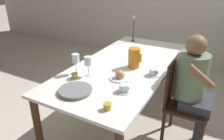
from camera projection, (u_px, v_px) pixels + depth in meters
The scene contains 14 objects.
ground_plane at pixel (124, 118), 2.78m from camera, with size 20.00×20.00×0.00m, color beige.
dining_table at pixel (125, 71), 2.51m from camera, with size 0.97×2.07×0.75m.
chair_person_side at pixel (181, 101), 2.25m from camera, with size 0.42×0.42×0.92m.
person_seated at pixel (194, 84), 2.13m from camera, with size 0.39×0.41×1.19m.
red_pitcher at pixel (134, 58), 2.35m from camera, with size 0.15×0.13×0.21m.
wine_glass_water at pixel (76, 59), 2.19m from camera, with size 0.07×0.07×0.21m.
wine_glass_juice at pixel (88, 62), 2.14m from camera, with size 0.07×0.07×0.20m.
teacup_near_person at pixel (124, 89), 1.90m from camera, with size 0.14×0.14×0.07m.
teacup_across at pixel (153, 73), 2.19m from camera, with size 0.14×0.14×0.07m.
serving_tray at pixel (75, 90), 1.90m from camera, with size 0.30×0.30×0.03m.
bread_plate at pixel (120, 76), 2.13m from camera, with size 0.21×0.21×0.09m.
jam_jar_amber at pixel (107, 106), 1.66m from camera, with size 0.06×0.06×0.05m.
jam_jar_red at pixel (75, 75), 2.14m from camera, with size 0.06×0.06×0.05m.
candlestick_tall at pixel (133, 31), 3.19m from camera, with size 0.06×0.06×0.38m.
Camera 1 is at (0.96, -2.07, 1.72)m, focal length 35.00 mm.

